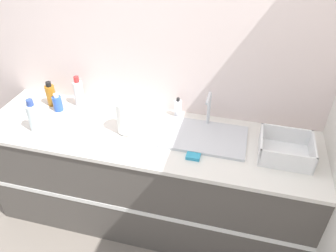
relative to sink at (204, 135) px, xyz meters
The scene contains 12 objects.
ground_plane 1.06m from the sink, 135.04° to the right, with size 12.00×12.00×0.00m, color slate.
wall_back 0.64m from the sink, 141.91° to the left, with size 4.83×0.06×2.60m.
counter_cabinet 0.61m from the sink, behind, with size 2.46×0.70×0.88m.
sink is the anchor object (origin of this frame).
paper_towel_roll 0.56m from the sink, behind, with size 0.13×0.13×0.25m.
dish_rack 0.54m from the sink, ahead, with size 0.33×0.29×0.13m.
bottle_clear 1.21m from the sink, 169.93° to the right, with size 0.08×0.08×0.25m.
bottle_blue 1.17m from the sink, behind, with size 0.07×0.07×0.15m.
bottle_amber 1.26m from the sink, behind, with size 0.07×0.07×0.20m.
bottle_white_spray 1.05m from the sink, behind, with size 0.07×0.07×0.26m.
soap_dispenser 0.33m from the sink, 137.89° to the left, with size 0.06×0.06×0.16m.
sponge 0.23m from the sink, 98.07° to the right, with size 0.09×0.06×0.02m.
Camera 1 is at (0.61, -1.43, 2.30)m, focal length 35.00 mm.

